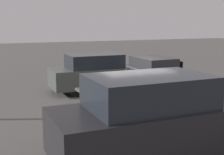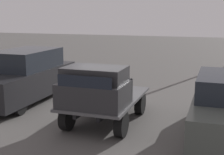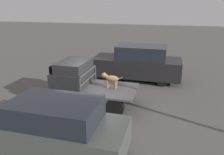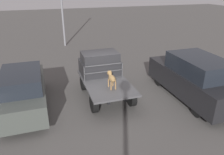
{
  "view_description": "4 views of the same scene",
  "coord_description": "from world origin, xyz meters",
  "px_view_note": "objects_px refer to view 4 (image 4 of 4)",
  "views": [
    {
      "loc": [
        -4.97,
        -9.9,
        3.2
      ],
      "look_at": [
        -0.74,
        -0.06,
        1.29
      ],
      "focal_mm": 50.0,
      "sensor_mm": 36.0,
      "label": 1
    },
    {
      "loc": [
        9.0,
        3.28,
        3.39
      ],
      "look_at": [
        -0.74,
        -0.06,
        1.29
      ],
      "focal_mm": 50.0,
      "sensor_mm": 36.0,
      "label": 2
    },
    {
      "loc": [
        -2.99,
        8.37,
        4.24
      ],
      "look_at": [
        -0.74,
        -0.06,
        1.29
      ],
      "focal_mm": 35.0,
      "sensor_mm": 36.0,
      "label": 3
    },
    {
      "loc": [
        -8.79,
        2.59,
        4.97
      ],
      "look_at": [
        -0.74,
        -0.06,
        1.29
      ],
      "focal_mm": 35.0,
      "sensor_mm": 36.0,
      "label": 4
    }
  ],
  "objects_px": {
    "flatbed_truck": "(106,86)",
    "dog": "(111,78)",
    "parked_pickup_far": "(194,78)",
    "parked_sedan": "(24,90)"
  },
  "relations": [
    {
      "from": "parked_sedan",
      "to": "dog",
      "type": "bearing_deg",
      "value": -102.84
    },
    {
      "from": "flatbed_truck",
      "to": "parked_sedan",
      "type": "bearing_deg",
      "value": 88.36
    },
    {
      "from": "flatbed_truck",
      "to": "dog",
      "type": "bearing_deg",
      "value": -174.38
    },
    {
      "from": "dog",
      "to": "parked_pickup_far",
      "type": "height_order",
      "value": "parked_pickup_far"
    },
    {
      "from": "flatbed_truck",
      "to": "parked_sedan",
      "type": "xyz_separation_m",
      "value": [
        0.1,
        3.56,
        0.28
      ]
    },
    {
      "from": "flatbed_truck",
      "to": "parked_pickup_far",
      "type": "height_order",
      "value": "parked_pickup_far"
    },
    {
      "from": "dog",
      "to": "parked_sedan",
      "type": "xyz_separation_m",
      "value": [
        0.76,
        3.62,
        -0.38
      ]
    },
    {
      "from": "dog",
      "to": "parked_sedan",
      "type": "height_order",
      "value": "parked_sedan"
    },
    {
      "from": "dog",
      "to": "parked_pickup_far",
      "type": "bearing_deg",
      "value": -118.37
    },
    {
      "from": "flatbed_truck",
      "to": "parked_sedan",
      "type": "relative_size",
      "value": 0.79
    }
  ]
}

